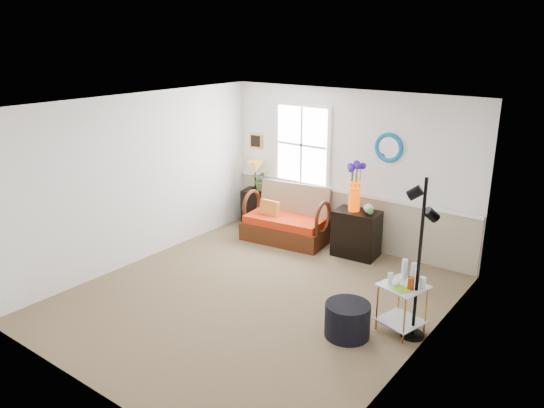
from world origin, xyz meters
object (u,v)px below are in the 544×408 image
Objects in this scene: lamp_stand at (254,207)px; side_table at (402,308)px; loveseat at (287,214)px; floor_lamp at (419,261)px; cabinet at (356,234)px; ottoman at (347,320)px.

lamp_stand is 4.22m from side_table.
floor_lamp is at bearing -35.67° from loveseat.
floor_lamp reaches higher than lamp_stand.
cabinet is at bearing -1.95° from loveseat.
loveseat reaches higher than side_table.
cabinet is 2.44m from ottoman.
floor_lamp reaches higher than side_table.
ottoman is at bearing -35.77° from lamp_stand.
loveseat is at bearing -179.52° from cabinet.
side_table is (2.82, -1.60, -0.17)m from loveseat.
side_table is 0.67m from ottoman.
lamp_stand is at bearing 155.39° from loveseat.
floor_lamp reaches higher than cabinet.
cabinet is 2.30m from side_table.
cabinet reaches higher than ottoman.
lamp_stand is 4.42m from floor_lamp.
lamp_stand is 0.90× the size of cabinet.
floor_lamp reaches higher than loveseat.
side_table reaches higher than ottoman.
side_table is at bearing -26.80° from lamp_stand.
lamp_stand is 1.11× the size of side_table.
loveseat reaches higher than lamp_stand.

